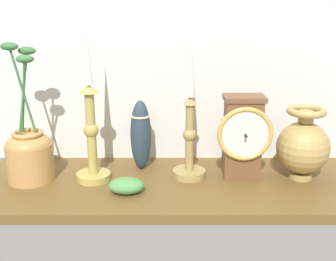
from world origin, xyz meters
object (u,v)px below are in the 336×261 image
candlestick_tall_center (191,134)px  tall_ceramic_vase (142,135)px  brass_vase_jar (31,151)px  mantel_clock (244,136)px  brass_vase_bulbous (305,146)px  candlestick_tall_left (92,129)px

candlestick_tall_center → tall_ceramic_vase: 14.38cm
brass_vase_jar → tall_ceramic_vase: brass_vase_jar is taller
candlestick_tall_center → mantel_clock: bearing=-2.8°
brass_vase_bulbous → candlestick_tall_left: bearing=-178.7°
candlestick_tall_center → tall_ceramic_vase: candlestick_tall_center is taller
candlestick_tall_left → brass_vase_jar: candlestick_tall_left is taller
mantel_clock → brass_vase_jar: 55.34cm
candlestick_tall_left → candlestick_tall_center: 25.35cm
brass_vase_bulbous → tall_ceramic_vase: tall_ceramic_vase is taller
candlestick_tall_center → tall_ceramic_vase: (-13.09, 5.56, -2.10)cm
candlestick_tall_left → tall_ceramic_vase: candlestick_tall_left is taller
brass_vase_bulbous → brass_vase_jar: size_ratio=0.54×
candlestick_tall_center → brass_vase_jar: 41.73cm
candlestick_tall_left → brass_vase_jar: bearing=-179.8°
tall_ceramic_vase → brass_vase_bulbous: bearing=-8.5°
candlestick_tall_left → candlestick_tall_center: bearing=4.7°
mantel_clock → tall_ceramic_vase: bearing=166.9°
brass_vase_bulbous → brass_vase_jar: 70.98cm
candlestick_tall_center → brass_vase_bulbous: bearing=-1.6°
tall_ceramic_vase → mantel_clock: bearing=-13.1°
brass_vase_jar → tall_ceramic_vase: bearing=15.2°
mantel_clock → tall_ceramic_vase: 27.58cm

